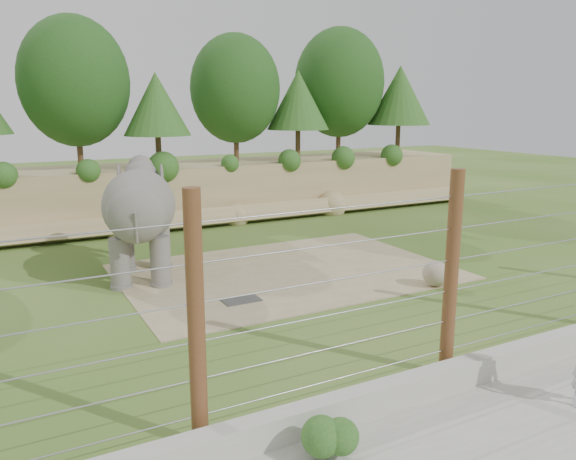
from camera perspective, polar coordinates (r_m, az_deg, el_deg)
name	(u,v)px	position (r m, az deg, el deg)	size (l,w,h in m)	color
ground	(324,303)	(14.98, 3.64, -7.46)	(90.00, 90.00, 0.00)	#375E1A
back_embankment	(187,132)	(25.93, -10.18, 9.79)	(30.00, 5.52, 8.77)	#978658
dirt_patch	(287,272)	(17.68, -0.10, -4.25)	(10.00, 7.00, 0.02)	#95865D
drain_grate	(241,300)	(15.15, -4.77, -7.10)	(1.00, 0.60, 0.03)	#262628
elephant	(140,222)	(17.26, -14.80, 0.78)	(1.83, 4.26, 3.45)	#605C56
stone_ball	(435,273)	(16.72, 14.75, -4.29)	(0.75, 0.75, 0.75)	gray
retaining_wall	(465,372)	(11.29, 17.51, -13.60)	(26.00, 0.35, 0.50)	#A3A298
walkway	(558,439)	(10.30, 25.76, -18.55)	(26.00, 4.00, 0.01)	#A3A298
barrier_fence	(451,275)	(10.98, 16.25, -4.44)	(20.26, 0.26, 4.00)	#5A311A
walkway_shrub	(333,442)	(8.77, 4.61, -20.64)	(0.61, 0.61, 0.61)	#225820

